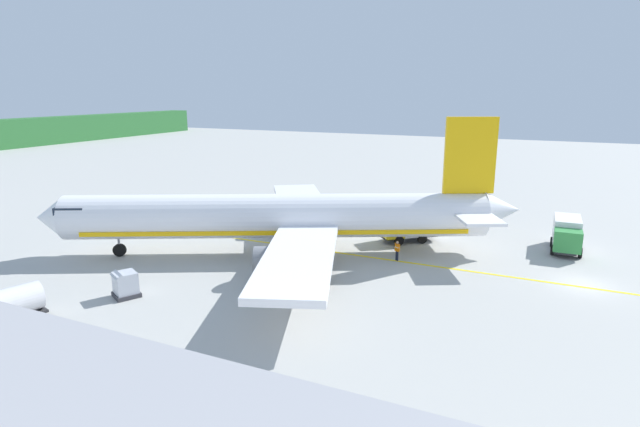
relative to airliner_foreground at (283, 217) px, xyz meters
The scene contains 8 objects.
ground 24.80m from the airliner_foreground, 83.06° to the left, with size 240.00×320.00×0.20m, color #A8A8A3.
airliner_foreground is the anchor object (origin of this frame).
service_truck_fuel 12.60m from the airliner_foreground, 45.81° to the right, with size 5.09×5.48×2.95m.
service_truck_baggage 25.37m from the airliner_foreground, 62.55° to the right, with size 5.90×2.55×2.87m.
cargo_container_near 14.21m from the airliner_foreground, 156.75° to the left, with size 2.20×2.20×1.89m.
crew_marshaller 10.11m from the airliner_foreground, 74.93° to the right, with size 0.45×0.53×1.71m.
crew_loader_left 8.68m from the airliner_foreground, 146.70° to the right, with size 0.35×0.61×1.67m.
apron_guide_line 6.14m from the airliner_foreground, 61.28° to the right, with size 0.30×60.00×0.01m, color yellow.
Camera 1 is at (-40.21, 3.00, 14.01)m, focal length 28.49 mm.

